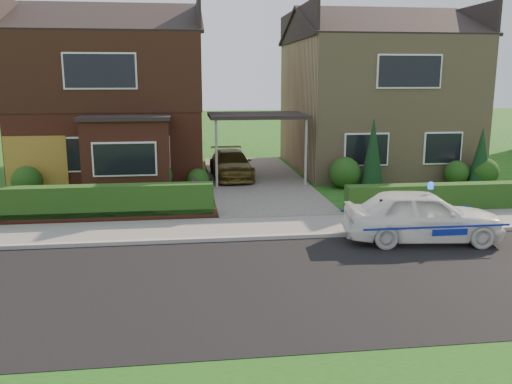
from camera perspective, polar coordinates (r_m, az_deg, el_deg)
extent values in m
plane|color=#194612|center=(11.58, 7.27, -9.25)|extent=(120.00, 120.00, 0.00)
cube|color=black|center=(11.58, 7.27, -9.25)|extent=(60.00, 6.00, 0.02)
cube|color=#9E9993|center=(14.37, 4.22, -4.69)|extent=(60.00, 0.16, 0.12)
cube|color=slate|center=(15.36, 3.43, -3.62)|extent=(60.00, 2.00, 0.10)
cube|color=#666059|center=(22.00, 0.07, 1.20)|extent=(3.80, 12.00, 0.12)
cube|color=brown|center=(24.64, -14.52, 8.63)|extent=(7.20, 8.00, 5.80)
cube|color=white|center=(21.10, -19.89, 3.70)|extent=(1.80, 0.08, 1.30)
cube|color=white|center=(20.64, -11.26, 4.02)|extent=(1.60, 0.08, 1.30)
cube|color=white|center=(20.63, -16.10, 12.15)|extent=(2.60, 0.08, 1.30)
cube|color=black|center=(24.61, -14.70, 12.00)|extent=(7.26, 8.06, 2.90)
cube|color=brown|center=(20.04, -13.43, 3.55)|extent=(3.00, 1.40, 2.70)
cube|color=black|center=(19.89, -13.63, 7.59)|extent=(3.20, 1.60, 0.14)
cube|color=#99825D|center=(25.93, 12.15, 8.89)|extent=(7.20, 8.00, 5.80)
cube|color=white|center=(21.76, 11.54, 4.41)|extent=(1.80, 0.08, 1.30)
cube|color=white|center=(22.98, 19.06, 4.39)|extent=(1.60, 0.08, 1.30)
cube|color=white|center=(22.15, 15.84, 12.12)|extent=(2.60, 0.08, 1.30)
cube|color=black|center=(21.66, 0.08, 8.07)|extent=(3.80, 3.00, 0.14)
cylinder|color=gray|center=(20.26, -4.19, 3.93)|extent=(0.10, 0.10, 2.70)
cylinder|color=gray|center=(20.72, 5.26, 4.09)|extent=(0.10, 0.10, 2.70)
cube|color=brown|center=(21.33, -22.10, 2.67)|extent=(2.20, 0.10, 2.10)
cube|color=brown|center=(16.50, -17.62, -2.61)|extent=(7.70, 0.25, 0.36)
cube|color=#133812|center=(16.69, -17.49, -3.08)|extent=(7.50, 0.55, 0.90)
cube|color=#133812|center=(18.45, 20.66, -1.88)|extent=(7.50, 0.55, 0.80)
sphere|color=#133812|center=(21.04, -22.96, 1.07)|extent=(1.08, 1.08, 1.08)
sphere|color=#133812|center=(20.07, -10.68, 1.68)|extent=(1.32, 1.32, 1.32)
sphere|color=#133812|center=(20.38, -6.12, 1.29)|extent=(0.84, 0.84, 0.84)
sphere|color=#133812|center=(21.03, 9.33, 2.03)|extent=(1.20, 1.20, 1.20)
sphere|color=#133812|center=(22.88, 20.37, 1.93)|extent=(0.96, 0.96, 0.96)
sphere|color=#133812|center=(23.09, 22.92, 1.97)|extent=(1.08, 1.08, 1.08)
cone|color=black|center=(21.04, 12.17, 3.85)|extent=(0.90, 0.90, 2.60)
cone|color=black|center=(22.91, 22.60, 3.34)|extent=(0.90, 0.90, 2.20)
imported|color=white|center=(14.57, 17.05, -2.43)|extent=(2.04, 4.15, 1.36)
sphere|color=#193FF2|center=(14.50, 17.96, 0.52)|extent=(0.17, 0.17, 0.17)
cube|color=navy|center=(13.88, 18.40, -3.46)|extent=(3.67, 0.02, 0.05)
cube|color=navy|center=(15.30, 15.81, -1.89)|extent=(3.67, 0.01, 0.05)
ellipsoid|color=black|center=(14.00, 13.11, -1.64)|extent=(0.22, 0.17, 0.21)
sphere|color=white|center=(13.95, 13.26, -1.74)|extent=(0.11, 0.11, 0.11)
sphere|color=black|center=(13.95, 13.25, -1.10)|extent=(0.13, 0.13, 0.13)
cone|color=black|center=(13.93, 13.07, -0.84)|extent=(0.04, 0.04, 0.05)
cone|color=black|center=(13.97, 13.42, -0.83)|extent=(0.04, 0.04, 0.05)
imported|color=brown|center=(22.30, -2.65, 2.95)|extent=(1.70, 3.91, 1.12)
imported|color=gray|center=(16.88, -9.85, -1.21)|extent=(0.52, 0.48, 0.75)
imported|color=gray|center=(18.45, -6.27, 0.08)|extent=(0.60, 0.60, 0.79)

